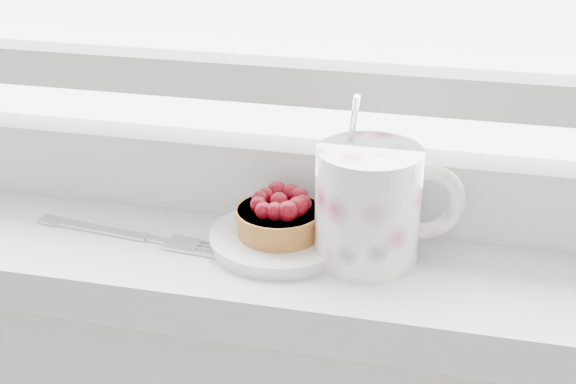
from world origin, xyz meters
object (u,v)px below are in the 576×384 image
(raspberry_tart, at_px, (280,215))
(floral_mug, at_px, (372,203))
(saucer, at_px, (279,239))
(fork, at_px, (131,235))

(raspberry_tart, bearing_deg, floral_mug, -1.87)
(raspberry_tart, distance_m, floral_mug, 0.08)
(saucer, height_order, raspberry_tart, raspberry_tart)
(raspberry_tart, height_order, floral_mug, floral_mug)
(raspberry_tart, relative_size, fork, 0.39)
(saucer, relative_size, raspberry_tart, 1.62)
(raspberry_tart, xyz_separation_m, floral_mug, (0.08, -0.00, 0.02))
(saucer, xyz_separation_m, floral_mug, (0.08, -0.00, 0.05))
(saucer, relative_size, fork, 0.63)
(floral_mug, bearing_deg, fork, -176.45)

